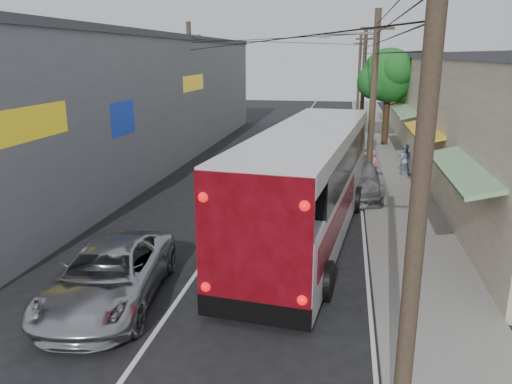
% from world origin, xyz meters
% --- Properties ---
extents(ground, '(120.00, 120.00, 0.00)m').
position_xyz_m(ground, '(0.00, 0.00, 0.00)').
color(ground, black).
rests_on(ground, ground).
extents(sidewalk, '(3.00, 80.00, 0.12)m').
position_xyz_m(sidewalk, '(6.50, 20.00, 0.06)').
color(sidewalk, slate).
rests_on(sidewalk, ground).
extents(building_right, '(7.09, 40.00, 6.25)m').
position_xyz_m(building_right, '(10.99, 22.00, 3.15)').
color(building_right, beige).
rests_on(building_right, ground).
extents(building_left, '(7.20, 36.00, 7.25)m').
position_xyz_m(building_left, '(-8.50, 18.00, 3.65)').
color(building_left, gray).
rests_on(building_left, ground).
extents(utility_poles, '(11.80, 45.28, 8.00)m').
position_xyz_m(utility_poles, '(3.13, 20.33, 4.13)').
color(utility_poles, '#473828').
rests_on(utility_poles, ground).
extents(street_tree, '(4.40, 4.00, 6.60)m').
position_xyz_m(street_tree, '(6.87, 26.02, 4.67)').
color(street_tree, '#3F2B19').
rests_on(street_tree, ground).
extents(coach_bus, '(4.18, 13.32, 3.78)m').
position_xyz_m(coach_bus, '(2.95, 7.25, 1.96)').
color(coach_bus, silver).
rests_on(coach_bus, ground).
extents(jeepney, '(3.12, 5.64, 1.49)m').
position_xyz_m(jeepney, '(-1.66, 1.39, 0.75)').
color(jeepney, '#ADADB4').
rests_on(jeepney, ground).
extents(parked_suv, '(2.48, 5.71, 1.64)m').
position_xyz_m(parked_suv, '(4.60, 13.00, 0.82)').
color(parked_suv, gray).
rests_on(parked_suv, ground).
extents(parked_car_mid, '(1.99, 4.46, 1.49)m').
position_xyz_m(parked_car_mid, '(3.80, 25.36, 0.74)').
color(parked_car_mid, '#26272B').
rests_on(parked_car_mid, ground).
extents(parked_car_far, '(1.42, 3.88, 1.27)m').
position_xyz_m(parked_car_far, '(3.95, 32.86, 0.63)').
color(parked_car_far, black).
rests_on(parked_car_far, ground).
extents(pedestrian_near, '(0.66, 0.47, 1.72)m').
position_xyz_m(pedestrian_near, '(5.40, 14.23, 0.98)').
color(pedestrian_near, '#BE657F').
rests_on(pedestrian_near, sidewalk).
extents(pedestrian_far, '(0.83, 0.69, 1.58)m').
position_xyz_m(pedestrian_far, '(7.17, 16.85, 0.91)').
color(pedestrian_far, '#839EBE').
rests_on(pedestrian_far, sidewalk).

